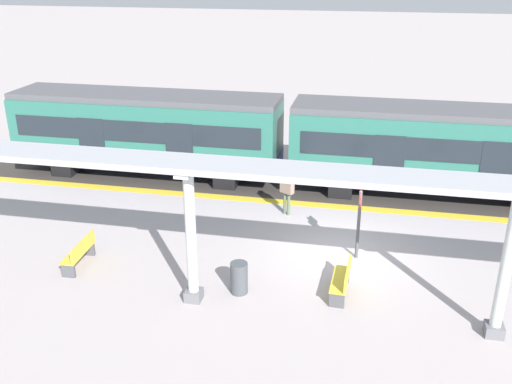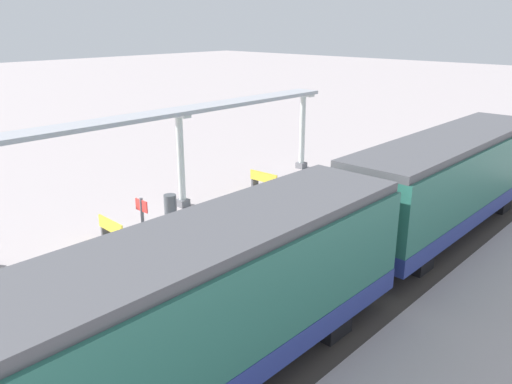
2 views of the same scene
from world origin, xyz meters
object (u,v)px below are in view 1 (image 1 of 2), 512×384
object	(u,v)px
passenger_waiting_near_edge	(287,187)
train_near_carriage	(147,133)
train_far_carriage	(439,151)
bench_mid_platform	(80,253)
bench_far_end	(343,280)
platform_info_sign	(359,218)
canopy_pillar_second	(191,236)
canopy_pillar_third	(506,266)
trash_bin	(239,278)

from	to	relation	value
passenger_waiting_near_edge	train_near_carriage	bearing A→B (deg)	-114.44
train_far_carriage	bench_mid_platform	size ratio (longest dim) A/B	7.30
train_near_carriage	bench_far_end	world-z (taller)	train_near_carriage
train_far_carriage	platform_info_sign	distance (m)	6.24
train_near_carriage	canopy_pillar_second	bearing A→B (deg)	28.13
canopy_pillar_third	train_far_carriage	bearing A→B (deg)	-175.23
train_near_carriage	passenger_waiting_near_edge	distance (m)	7.00
canopy_pillar_third	platform_info_sign	bearing A→B (deg)	-133.46
canopy_pillar_second	bench_mid_platform	world-z (taller)	canopy_pillar_second
platform_info_sign	train_far_carriage	bearing A→B (deg)	154.06
bench_far_end	platform_info_sign	xyz separation A→B (m)	(-2.17, 0.29, 0.89)
trash_bin	passenger_waiting_near_edge	bearing A→B (deg)	174.83
bench_far_end	bench_mid_platform	bearing A→B (deg)	-89.74
bench_mid_platform	bench_far_end	bearing A→B (deg)	90.26
canopy_pillar_second	bench_far_end	world-z (taller)	canopy_pillar_second
bench_mid_platform	train_near_carriage	bearing A→B (deg)	-173.53
train_far_carriage	bench_mid_platform	bearing A→B (deg)	-54.11
train_near_carriage	canopy_pillar_second	world-z (taller)	canopy_pillar_second
train_near_carriage	canopy_pillar_third	size ratio (longest dim) A/B	2.90
train_near_carriage	bench_mid_platform	world-z (taller)	train_near_carriage
platform_info_sign	trash_bin	bearing A→B (deg)	-49.20
platform_info_sign	canopy_pillar_second	bearing A→B (deg)	-51.97
platform_info_sign	bench_far_end	bearing A→B (deg)	-7.74
bench_mid_platform	trash_bin	bearing A→B (deg)	84.76
bench_far_end	platform_info_sign	bearing A→B (deg)	172.26
canopy_pillar_third	trash_bin	xyz separation A→B (m)	(-0.62, -6.54, -1.48)
train_near_carriage	trash_bin	size ratio (longest dim) A/B	12.20
train_far_carriage	trash_bin	size ratio (longest dim) A/B	12.20
bench_mid_platform	platform_info_sign	bearing A→B (deg)	105.31
train_near_carriage	platform_info_sign	distance (m)	10.55
canopy_pillar_third	trash_bin	size ratio (longest dim) A/B	4.20
bench_far_end	trash_bin	world-z (taller)	trash_bin
canopy_pillar_third	trash_bin	distance (m)	6.73
train_far_carriage	bench_mid_platform	world-z (taller)	train_far_carriage
train_near_carriage	passenger_waiting_near_edge	xyz separation A→B (m)	(2.88, 6.34, -0.77)
canopy_pillar_third	bench_far_end	size ratio (longest dim) A/B	2.52
train_near_carriage	bench_far_end	distance (m)	11.69
train_far_carriage	canopy_pillar_second	xyz separation A→B (m)	(8.87, -6.91, 0.11)
canopy_pillar_third	train_near_carriage	bearing A→B (deg)	-125.59
canopy_pillar_second	bench_mid_platform	distance (m)	4.27
train_far_carriage	platform_info_sign	bearing A→B (deg)	-25.94
canopy_pillar_third	trash_bin	world-z (taller)	canopy_pillar_third
canopy_pillar_second	platform_info_sign	distance (m)	5.35
canopy_pillar_third	platform_info_sign	world-z (taller)	canopy_pillar_third
bench_mid_platform	canopy_pillar_second	bearing A→B (deg)	74.44
passenger_waiting_near_edge	canopy_pillar_third	bearing A→B (deg)	45.32
trash_bin	train_far_carriage	bearing A→B (deg)	144.89
train_near_carriage	canopy_pillar_second	distance (m)	10.06
train_far_carriage	canopy_pillar_third	bearing A→B (deg)	4.77
canopy_pillar_third	bench_mid_platform	xyz separation A→B (m)	(-1.07, -11.51, -1.49)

